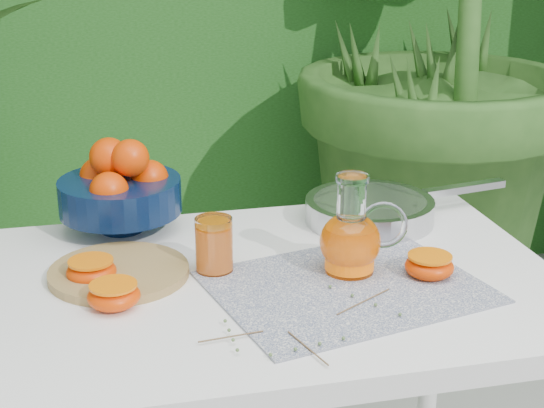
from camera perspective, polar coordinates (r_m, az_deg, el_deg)
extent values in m
imported|color=#2B551D|center=(2.71, 9.68, 11.82)|extent=(2.66, 2.66, 2.00)
cube|color=white|center=(1.47, 0.18, -5.75)|extent=(1.00, 0.70, 0.04)
cylinder|color=white|center=(1.89, -15.82, -13.31)|extent=(0.04, 0.04, 0.71)
cylinder|color=white|center=(2.03, 10.78, -10.36)|extent=(0.04, 0.04, 0.71)
cube|color=#0C1A47|center=(1.43, 5.12, -5.66)|extent=(0.51, 0.43, 0.00)
cylinder|color=olive|center=(1.49, -10.43, -4.62)|extent=(0.30, 0.30, 0.02)
cylinder|color=black|center=(1.69, -10.25, -1.14)|extent=(0.11, 0.11, 0.04)
cylinder|color=black|center=(1.67, -10.36, 0.56)|extent=(0.32, 0.32, 0.07)
sphere|color=#D94402|center=(1.71, -11.79, 1.89)|extent=(0.10, 0.10, 0.08)
sphere|color=#D94402|center=(1.67, -8.38, 1.73)|extent=(0.10, 0.10, 0.08)
sphere|color=#D94402|center=(1.61, -11.08, 0.86)|extent=(0.10, 0.10, 0.08)
sphere|color=#D94402|center=(1.72, -9.74, 2.16)|extent=(0.10, 0.10, 0.08)
sphere|color=#D94402|center=(1.66, -11.10, 3.17)|extent=(0.10, 0.10, 0.08)
sphere|color=#D94402|center=(1.63, -9.68, 3.12)|extent=(0.10, 0.10, 0.07)
cylinder|color=white|center=(1.48, 5.31, -4.45)|extent=(0.11, 0.11, 0.01)
ellipsoid|color=white|center=(1.46, 5.37, -2.58)|extent=(0.14, 0.14, 0.10)
cylinder|color=white|center=(1.44, 5.47, 0.35)|extent=(0.06, 0.06, 0.07)
cylinder|color=white|center=(1.42, 5.52, 1.77)|extent=(0.07, 0.07, 0.01)
torus|color=white|center=(1.45, 7.63, -1.44)|extent=(0.09, 0.04, 0.09)
cylinder|color=#F36205|center=(1.47, 5.36, -2.99)|extent=(0.11, 0.11, 0.08)
cylinder|color=white|center=(1.47, -3.99, -2.77)|extent=(0.08, 0.08, 0.10)
cylinder|color=orange|center=(1.47, -3.98, -3.05)|extent=(0.07, 0.07, 0.08)
cylinder|color=orange|center=(1.46, -4.02, -1.56)|extent=(0.07, 0.07, 0.00)
cylinder|color=#B1B1B6|center=(1.72, 6.69, -0.44)|extent=(0.30, 0.30, 0.05)
cylinder|color=silver|center=(1.71, 6.71, 0.18)|extent=(0.27, 0.27, 0.01)
cube|color=#B1B1B6|center=(1.83, 13.02, 1.06)|extent=(0.20, 0.06, 0.02)
ellipsoid|color=#D94402|center=(1.38, -10.77, -6.21)|extent=(0.09, 0.09, 0.04)
cylinder|color=orange|center=(1.37, -10.82, -5.48)|extent=(0.09, 0.09, 0.00)
ellipsoid|color=#D94402|center=(1.47, -12.26, -4.54)|extent=(0.09, 0.09, 0.04)
cylinder|color=orange|center=(1.47, -12.31, -3.85)|extent=(0.09, 0.09, 0.00)
ellipsoid|color=#D94402|center=(1.49, 10.71, -4.23)|extent=(0.09, 0.09, 0.04)
cylinder|color=orange|center=(1.48, 10.76, -3.54)|extent=(0.09, 0.09, 0.00)
cylinder|color=brown|center=(1.24, 2.45, -9.81)|extent=(0.03, 0.11, 0.00)
sphere|color=#4D6736|center=(1.21, -0.10, -10.28)|extent=(0.01, 0.01, 0.01)
sphere|color=#4D6736|center=(1.23, 1.61, -9.90)|extent=(0.01, 0.01, 0.01)
sphere|color=#4D6736|center=(1.24, 3.29, -9.52)|extent=(0.01, 0.01, 0.01)
sphere|color=#4D6736|center=(1.26, 4.91, -9.14)|extent=(0.01, 0.01, 0.01)
cylinder|color=brown|center=(1.38, 6.30, -6.64)|extent=(0.11, 0.07, 0.00)
sphere|color=#4D6736|center=(1.42, 4.00, -5.65)|extent=(0.01, 0.01, 0.01)
sphere|color=#4D6736|center=(1.39, 5.52, -6.24)|extent=(0.01, 0.01, 0.01)
sphere|color=#4D6736|center=(1.36, 7.10, -6.85)|extent=(0.01, 0.01, 0.01)
sphere|color=#4D6736|center=(1.34, 8.75, -7.48)|extent=(0.01, 0.01, 0.01)
cylinder|color=brown|center=(1.27, -2.82, -9.04)|extent=(0.10, 0.01, 0.00)
sphere|color=#4D6736|center=(1.23, -2.38, -9.96)|extent=(0.01, 0.01, 0.01)
sphere|color=#4D6736|center=(1.25, -2.68, -9.27)|extent=(0.01, 0.01, 0.01)
sphere|color=#4D6736|center=(1.28, -2.96, -8.62)|extent=(0.01, 0.01, 0.01)
sphere|color=#4D6736|center=(1.31, -3.23, -7.99)|extent=(0.01, 0.01, 0.01)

